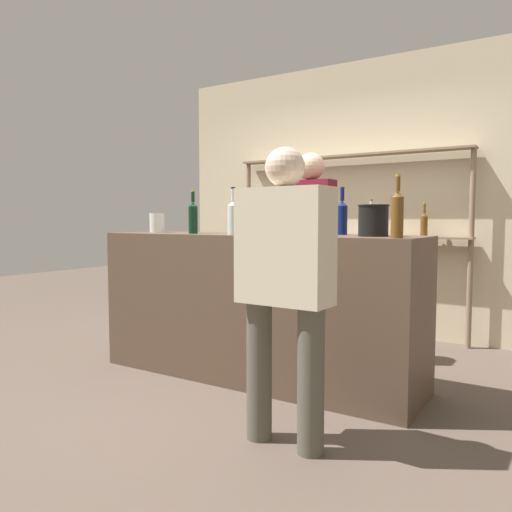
{
  "coord_description": "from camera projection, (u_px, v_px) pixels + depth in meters",
  "views": [
    {
      "loc": [
        1.95,
        -3.1,
        1.18
      ],
      "look_at": [
        0.0,
        0.0,
        0.91
      ],
      "focal_mm": 35.0,
      "sensor_mm": 36.0,
      "label": 1
    }
  ],
  "objects": [
    {
      "name": "back_shelf",
      "position": [
        346.0,
        214.0,
        5.13
      ],
      "size": [
        2.45,
        0.18,
        1.84
      ],
      "color": "#897056",
      "rests_on": "ground_plane"
    },
    {
      "name": "counter_bottle_3",
      "position": [
        342.0,
        217.0,
        3.51
      ],
      "size": [
        0.08,
        0.08,
        0.34
      ],
      "color": "#0F1956",
      "rests_on": "bar_counter"
    },
    {
      "name": "ground_plane",
      "position": [
        256.0,
        377.0,
        3.74
      ],
      "size": [
        16.0,
        16.0,
        0.0
      ],
      "primitive_type": "plane",
      "color": "brown"
    },
    {
      "name": "wine_glass",
      "position": [
        159.0,
        220.0,
        4.31
      ],
      "size": [
        0.07,
        0.07,
        0.14
      ],
      "color": "silver",
      "rests_on": "bar_counter"
    },
    {
      "name": "counter_bottle_1",
      "position": [
        193.0,
        217.0,
        3.8
      ],
      "size": [
        0.07,
        0.07,
        0.33
      ],
      "color": "black",
      "rests_on": "bar_counter"
    },
    {
      "name": "counter_bottle_2",
      "position": [
        233.0,
        216.0,
        3.49
      ],
      "size": [
        0.08,
        0.08,
        0.33
      ],
      "color": "silver",
      "rests_on": "bar_counter"
    },
    {
      "name": "back_wall",
      "position": [
        353.0,
        199.0,
        5.27
      ],
      "size": [
        4.03,
        0.12,
        2.8
      ],
      "primitive_type": "cube",
      "color": "beige",
      "rests_on": "ground_plane"
    },
    {
      "name": "server_behind_counter",
      "position": [
        310.0,
        236.0,
        4.18
      ],
      "size": [
        0.41,
        0.23,
        1.73
      ],
      "rotation": [
        0.0,
        0.0,
        -1.61
      ],
      "color": "black",
      "rests_on": "ground_plane"
    },
    {
      "name": "bar_counter",
      "position": [
        256.0,
        306.0,
        3.7
      ],
      "size": [
        2.43,
        0.66,
        1.07
      ],
      "primitive_type": "cube",
      "color": "brown",
      "rests_on": "ground_plane"
    },
    {
      "name": "ice_bucket",
      "position": [
        373.0,
        221.0,
        3.18
      ],
      "size": [
        0.2,
        0.2,
        0.2
      ],
      "color": "black",
      "rests_on": "bar_counter"
    },
    {
      "name": "counter_bottle_0",
      "position": [
        397.0,
        213.0,
        2.87
      ],
      "size": [
        0.07,
        0.07,
        0.37
      ],
      "color": "brown",
      "rests_on": "bar_counter"
    },
    {
      "name": "customer_right",
      "position": [
        285.0,
        277.0,
        2.55
      ],
      "size": [
        0.49,
        0.23,
        1.54
      ],
      "rotation": [
        0.0,
        0.0,
        1.53
      ],
      "color": "#575347",
      "rests_on": "ground_plane"
    },
    {
      "name": "cork_jar",
      "position": [
        157.0,
        223.0,
        4.2
      ],
      "size": [
        0.12,
        0.12,
        0.16
      ],
      "color": "silver",
      "rests_on": "bar_counter"
    }
  ]
}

